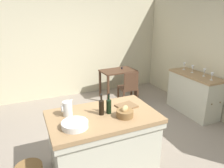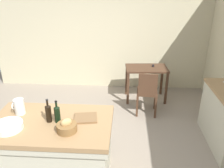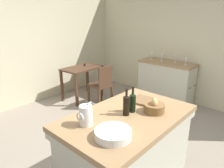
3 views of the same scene
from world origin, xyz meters
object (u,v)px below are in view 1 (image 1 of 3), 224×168
(cutting_board, at_px, (127,106))
(wine_glass_left, at_px, (204,71))
(wine_bottle_amber, at_px, (101,106))
(wine_glass_far_left, at_px, (212,75))
(wooden_chair, at_px, (129,88))
(wine_bottle_dark, at_px, (109,106))
(island_table, at_px, (103,140))
(side_cabinet, at_px, (193,94))
(writing_desk, at_px, (118,75))
(wash_bowl, at_px, (75,125))
(wine_glass_middle, at_px, (193,68))
(pitcher, at_px, (67,108))
(wine_glass_right, at_px, (184,65))
(bread_basket, at_px, (125,113))

(cutting_board, relative_size, wine_glass_left, 1.72)
(wine_bottle_amber, bearing_deg, cutting_board, 11.20)
(wine_bottle_amber, relative_size, wine_glass_left, 1.85)
(wine_glass_far_left, height_order, wine_glass_left, wine_glass_left)
(wooden_chair, distance_m, cutting_board, 1.93)
(wine_bottle_dark, xyz_separation_m, wine_glass_far_left, (2.45, 0.45, 0.03))
(island_table, height_order, wooden_chair, wooden_chair)
(island_table, relative_size, side_cabinet, 1.21)
(writing_desk, xyz_separation_m, wash_bowl, (-1.81, -2.60, 0.29))
(wash_bowl, bearing_deg, wine_glass_middle, 21.93)
(wooden_chair, bearing_deg, wine_glass_far_left, -47.05)
(wine_bottle_amber, bearing_deg, wine_glass_middle, 21.56)
(writing_desk, height_order, wine_glass_far_left, wine_glass_far_left)
(writing_desk, distance_m, pitcher, 2.92)
(side_cabinet, distance_m, wash_bowl, 3.21)
(wine_glass_right, bearing_deg, wine_glass_far_left, -93.20)
(bread_basket, bearing_deg, wine_bottle_amber, 144.90)
(bread_basket, distance_m, wine_glass_far_left, 2.38)
(island_table, distance_m, wash_bowl, 0.65)
(side_cabinet, distance_m, wine_glass_far_left, 0.71)
(bread_basket, xyz_separation_m, wine_bottle_dark, (-0.16, 0.18, 0.06))
(writing_desk, relative_size, wine_bottle_amber, 3.06)
(wooden_chair, xyz_separation_m, wine_bottle_amber, (-1.36, -1.73, 0.51))
(bread_basket, xyz_separation_m, wine_glass_far_left, (2.29, 0.63, 0.09))
(bread_basket, distance_m, wine_bottle_dark, 0.25)
(wine_bottle_dark, bearing_deg, wine_glass_left, 15.79)
(island_table, bearing_deg, wine_bottle_dark, 6.44)
(wooden_chair, distance_m, wine_glass_left, 1.72)
(wine_glass_middle, bearing_deg, wine_glass_far_left, -94.45)
(bread_basket, relative_size, wine_glass_far_left, 1.47)
(wine_glass_left, bearing_deg, wine_glass_right, 92.07)
(island_table, xyz_separation_m, wine_glass_right, (2.59, 1.32, 0.57))
(pitcher, bearing_deg, wine_glass_left, 10.22)
(island_table, relative_size, wash_bowl, 4.55)
(writing_desk, bearing_deg, wine_bottle_amber, -119.81)
(island_table, height_order, wine_glass_left, wine_glass_left)
(island_table, bearing_deg, wine_glass_right, 26.96)
(pitcher, xyz_separation_m, wine_bottle_dark, (0.55, -0.16, 0.01))
(side_cabinet, distance_m, wine_glass_left, 0.60)
(writing_desk, distance_m, cutting_board, 2.52)
(wine_glass_far_left, distance_m, wine_glass_right, 0.86)
(wine_glass_far_left, bearing_deg, wine_glass_right, 86.80)
(wine_bottle_amber, relative_size, wine_glass_far_left, 1.92)
(wine_bottle_amber, height_order, wine_glass_far_left, wine_bottle_amber)
(writing_desk, height_order, cutting_board, cutting_board)
(side_cabinet, bearing_deg, wine_glass_left, -70.87)
(wine_bottle_dark, bearing_deg, wine_glass_middle, 22.48)
(wine_bottle_amber, distance_m, wine_glass_far_left, 2.60)
(island_table, xyz_separation_m, cutting_board, (0.42, 0.10, 0.42))
(island_table, relative_size, wooden_chair, 1.65)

